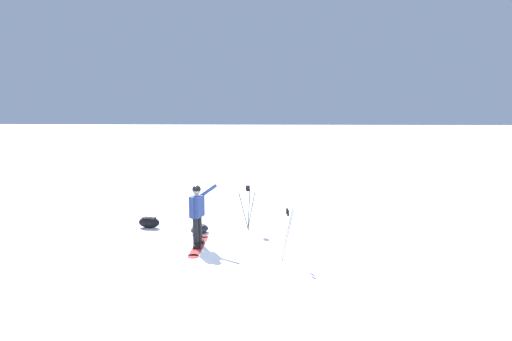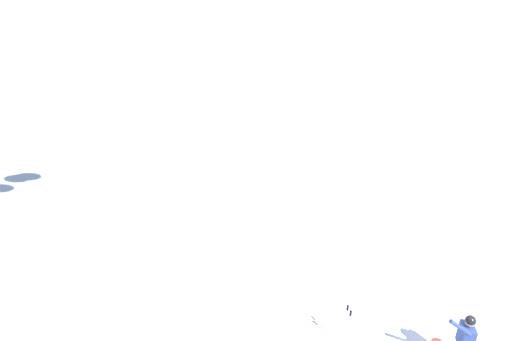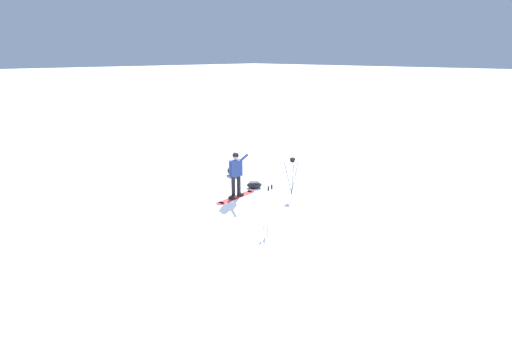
{
  "view_description": "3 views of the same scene",
  "coord_description": "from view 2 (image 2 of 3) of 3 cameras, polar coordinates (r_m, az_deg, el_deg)",
  "views": [
    {
      "loc": [
        2.28,
        -9.52,
        3.4
      ],
      "look_at": [
        1.38,
        0.49,
        2.01
      ],
      "focal_mm": 27.34,
      "sensor_mm": 36.0,
      "label": 1
    },
    {
      "loc": [
        4.88,
        6.85,
        8.49
      ],
      "look_at": [
        4.38,
        -0.32,
        4.95
      ],
      "focal_mm": 30.75,
      "sensor_mm": 36.0,
      "label": 2
    },
    {
      "loc": [
        8.95,
        -7.87,
        4.8
      ],
      "look_at": [
        0.33,
        0.77,
        0.98
      ],
      "focal_mm": 25.93,
      "sensor_mm": 36.0,
      "label": 3
    }
  ],
  "objects": [
    {
      "name": "snowboarder",
      "position": [
        11.18,
        25.54,
        -19.14
      ],
      "size": [
        0.7,
        0.46,
        1.66
      ],
      "color": "black",
      "rests_on": "ground_plane"
    },
    {
      "name": "ski_poles",
      "position": [
        11.0,
        11.84,
        -18.74
      ],
      "size": [
        0.31,
        0.29,
        1.23
      ],
      "color": "gray",
      "rests_on": "ground_plane"
    }
  ]
}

